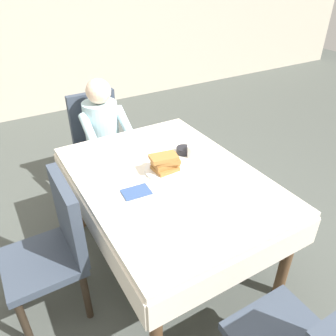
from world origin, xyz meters
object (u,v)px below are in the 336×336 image
object	(u,v)px
plate_breakfast	(166,170)
cup_coffee	(193,151)
dining_table_main	(168,187)
knife_right_of_plate	(191,164)
chair_diner	(99,137)
spoon_near_edge	(192,200)
fork_left_of_plate	(142,180)
breakfast_stack	(165,162)
diner_person	(103,130)
bowl_butter	(184,150)
chair_left_side	(56,243)

from	to	relation	value
plate_breakfast	cup_coffee	bearing A→B (deg)	14.41
dining_table_main	knife_right_of_plate	world-z (taller)	knife_right_of_plate
chair_diner	spoon_near_edge	distance (m)	1.48
plate_breakfast	knife_right_of_plate	distance (m)	0.19
fork_left_of_plate	spoon_near_edge	bearing A→B (deg)	-149.43
breakfast_stack	fork_left_of_plate	size ratio (longest dim) A/B	1.20
diner_person	plate_breakfast	world-z (taller)	diner_person
plate_breakfast	spoon_near_edge	size ratio (longest dim) A/B	1.87
knife_right_of_plate	diner_person	bearing A→B (deg)	15.92
cup_coffee	bowl_butter	bearing A→B (deg)	110.01
chair_diner	chair_left_side	size ratio (longest dim) A/B	1.00
diner_person	chair_diner	bearing A→B (deg)	-90.00
dining_table_main	chair_left_side	bearing A→B (deg)	180.00
diner_person	spoon_near_edge	distance (m)	1.31
dining_table_main	breakfast_stack	size ratio (longest dim) A/B	7.03
cup_coffee	breakfast_stack	bearing A→B (deg)	-165.91
chair_diner	breakfast_stack	world-z (taller)	chair_diner
chair_left_side	breakfast_stack	bearing A→B (deg)	-85.26
dining_table_main	breakfast_stack	world-z (taller)	breakfast_stack
chair_left_side	plate_breakfast	world-z (taller)	chair_left_side
plate_breakfast	bowl_butter	world-z (taller)	bowl_butter
chair_left_side	breakfast_stack	world-z (taller)	chair_left_side
dining_table_main	cup_coffee	size ratio (longest dim) A/B	13.49
chair_diner	fork_left_of_plate	world-z (taller)	chair_diner
dining_table_main	spoon_near_edge	bearing A→B (deg)	-91.44
plate_breakfast	cup_coffee	xyz separation A→B (m)	(0.26, 0.07, 0.03)
dining_table_main	plate_breakfast	bearing A→B (deg)	75.58
chair_diner	bowl_butter	world-z (taller)	chair_diner
knife_right_of_plate	plate_breakfast	bearing A→B (deg)	84.27
cup_coffee	knife_right_of_plate	xyz separation A→B (m)	(-0.07, -0.09, -0.04)
breakfast_stack	cup_coffee	size ratio (longest dim) A/B	1.92
chair_left_side	plate_breakfast	bearing A→B (deg)	-85.35
chair_left_side	bowl_butter	bearing A→B (deg)	-78.58
cup_coffee	spoon_near_edge	world-z (taller)	cup_coffee
dining_table_main	spoon_near_edge	xyz separation A→B (m)	(-0.01, -0.29, 0.09)
diner_person	chair_left_side	xyz separation A→B (m)	(-0.71, -1.01, -0.14)
chair_diner	diner_person	size ratio (longest dim) A/B	0.83
dining_table_main	plate_breakfast	xyz separation A→B (m)	(0.02, 0.06, 0.10)
plate_breakfast	breakfast_stack	xyz separation A→B (m)	(-0.00, 0.00, 0.06)
dining_table_main	fork_left_of_plate	bearing A→B (deg)	165.78
breakfast_stack	knife_right_of_plate	distance (m)	0.20
breakfast_stack	bowl_butter	size ratio (longest dim) A/B	1.97
plate_breakfast	breakfast_stack	world-z (taller)	breakfast_stack
diner_person	chair_left_side	size ratio (longest dim) A/B	1.20
diner_person	fork_left_of_plate	xyz separation A→B (m)	(-0.11, -0.97, 0.07)
diner_person	cup_coffee	bearing A→B (deg)	111.34
chair_diner	fork_left_of_plate	distance (m)	1.15
diner_person	dining_table_main	bearing A→B (deg)	93.67
bowl_butter	knife_right_of_plate	bearing A→B (deg)	-105.73
bowl_butter	spoon_near_edge	world-z (taller)	bowl_butter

